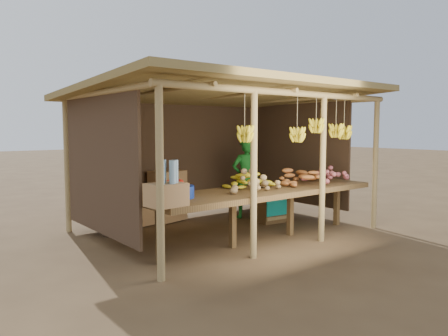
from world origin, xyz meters
TOP-DOWN VIEW (x-y plane):
  - ground at (0.00, 0.00)m, footprint 60.00×60.00m
  - stall_structure at (0.02, -0.01)m, footprint 4.70×3.50m
  - counter at (0.00, -0.95)m, footprint 3.90×1.05m
  - potato_heap at (-0.27, -1.05)m, footprint 0.96×0.62m
  - sweet_potato_heap at (1.02, -0.89)m, footprint 1.08×0.69m
  - onion_heap at (1.32, -1.06)m, footprint 0.93×0.58m
  - banana_pile at (-0.06, -0.68)m, footprint 0.78×0.63m
  - tomato_basin at (-1.47, -0.85)m, footprint 0.46×0.46m
  - bottle_box at (-1.90, -1.30)m, footprint 0.46×0.38m
  - vendor at (0.96, 0.53)m, footprint 0.65×0.54m
  - tarp_crate at (1.08, 0.00)m, footprint 0.66×0.58m
  - carton_stack at (-0.60, 1.18)m, footprint 1.28×0.55m
  - burlap_sacks at (-1.49, 0.80)m, footprint 0.72×0.38m

SIDE VIEW (x-z plane):
  - ground at x=0.00m, z-range 0.00..0.00m
  - burlap_sacks at x=-1.49m, z-range -0.03..0.48m
  - tarp_crate at x=1.08m, z-range -0.07..0.67m
  - carton_stack at x=-0.60m, z-range -0.05..0.86m
  - counter at x=0.00m, z-range 0.34..1.14m
  - vendor at x=0.96m, z-range 0.00..1.52m
  - tomato_basin at x=-1.47m, z-range 0.78..1.02m
  - banana_pile at x=-0.06m, z-range 0.80..1.15m
  - sweet_potato_heap at x=1.02m, z-range 0.80..1.16m
  - onion_heap at x=1.32m, z-range 0.80..1.16m
  - potato_heap at x=-0.27m, z-range 0.80..1.16m
  - bottle_box at x=-1.90m, z-range 0.74..1.28m
  - stall_structure at x=0.02m, z-range 0.71..3.14m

